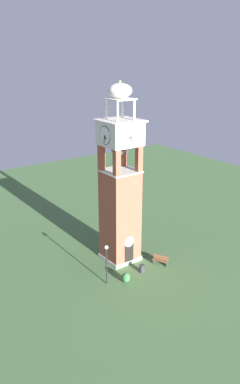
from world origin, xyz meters
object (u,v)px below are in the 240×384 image
Objects in this scene: trash_bin at (142,269)px; clock_tower at (120,193)px; lamp_post at (107,258)px; park_bench at (160,260)px.

clock_tower is at bearing 92.03° from trash_bin.
lamp_post is at bearing 174.87° from trash_bin.
trash_bin is at bearing -87.97° from clock_tower.
clock_tower is 7.81m from trash_bin.
clock_tower is 8.13m from park_bench.
clock_tower reaches higher than lamp_post.
lamp_post reaches higher than trash_bin.
trash_bin is (0.13, -3.56, -6.95)m from clock_tower.
clock_tower reaches higher than park_bench.
park_bench is 6.88m from lamp_post.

